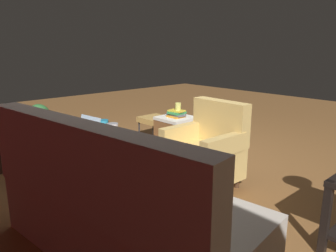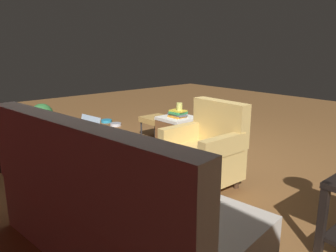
# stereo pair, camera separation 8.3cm
# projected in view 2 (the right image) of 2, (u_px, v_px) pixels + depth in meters

# --- Properties ---
(ground) EXTENTS (12.00, 12.00, 0.00)m
(ground) POSITION_uv_depth(u_px,v_px,m) (189.00, 160.00, 4.14)
(ground) COLOR brown
(couch) EXTENTS (1.99, 1.07, 1.00)m
(couch) POSITION_uv_depth(u_px,v_px,m) (116.00, 211.00, 2.22)
(couch) COLOR beige
(couch) RESTS_ON ground
(armchair) EXTENTS (0.70, 0.70, 0.87)m
(armchair) POSITION_uv_depth(u_px,v_px,m) (204.00, 152.00, 3.33)
(armchair) COLOR tan
(armchair) RESTS_ON ground
(laptop_desk) EXTENTS (0.56, 0.44, 0.48)m
(laptop_desk) POSITION_uv_depth(u_px,v_px,m) (99.00, 138.00, 3.61)
(laptop_desk) COLOR olive
(laptop_desk) RESTS_ON ground
(laptop) EXTENTS (0.35, 0.29, 0.21)m
(laptop) POSITION_uv_depth(u_px,v_px,m) (95.00, 130.00, 3.56)
(laptop) COLOR silver
(laptop) RESTS_ON laptop_desk
(wicker_hamper) EXTENTS (0.45, 0.45, 0.48)m
(wicker_hamper) POSITION_uv_depth(u_px,v_px,m) (178.00, 134.00, 4.46)
(wicker_hamper) COLOR brown
(wicker_hamper) RESTS_ON ground
(book_stack_hamper) EXTENTS (0.26, 0.21, 0.09)m
(book_stack_hamper) POSITION_uv_depth(u_px,v_px,m) (178.00, 114.00, 4.39)
(book_stack_hamper) COLOR orange
(book_stack_hamper) RESTS_ON wicker_hamper
(yellow_mug) EXTENTS (0.08, 0.08, 0.10)m
(yellow_mug) POSITION_uv_depth(u_px,v_px,m) (179.00, 107.00, 4.36)
(yellow_mug) COLOR #D8D866
(yellow_mug) RESTS_ON book_stack_hamper
(tv_remote) EXTENTS (0.09, 0.17, 0.02)m
(tv_remote) POSITION_uv_depth(u_px,v_px,m) (177.00, 114.00, 4.53)
(tv_remote) COLOR #262628
(tv_remote) RESTS_ON wicker_hamper
(ottoman) EXTENTS (0.40, 0.40, 0.36)m
(ottoman) POSITION_uv_depth(u_px,v_px,m) (157.00, 120.00, 4.98)
(ottoman) COLOR #AD8442
(ottoman) RESTS_ON ground
(circular_rug) EXTENTS (1.11, 1.11, 0.01)m
(circular_rug) POSITION_uv_depth(u_px,v_px,m) (90.00, 156.00, 4.30)
(circular_rug) COLOR beige
(circular_rug) RESTS_ON ground
(pet_bowl_steel) EXTENTS (0.20, 0.20, 0.05)m
(pet_bowl_steel) POSITION_uv_depth(u_px,v_px,m) (116.00, 124.00, 5.91)
(pet_bowl_steel) COLOR silver
(pet_bowl_steel) RESTS_ON ground
(pet_bowl_teal) EXTENTS (0.20, 0.20, 0.05)m
(pet_bowl_teal) POSITION_uv_depth(u_px,v_px,m) (106.00, 121.00, 6.18)
(pet_bowl_teal) COLOR teal
(pet_bowl_teal) RESTS_ON ground
(potted_plant) EXTENTS (0.34, 0.34, 0.55)m
(potted_plant) POSITION_uv_depth(u_px,v_px,m) (42.00, 118.00, 5.05)
(potted_plant) COLOR brown
(potted_plant) RESTS_ON ground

